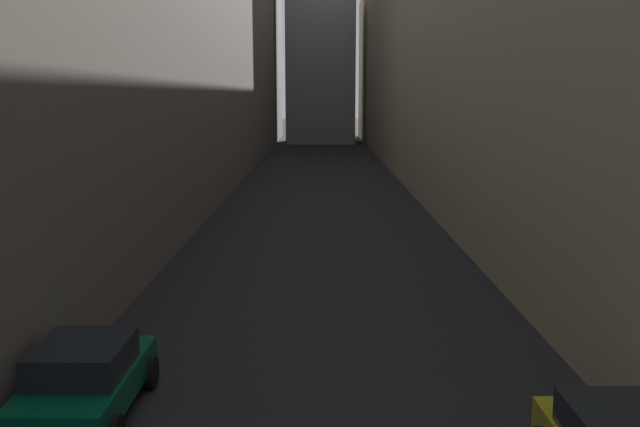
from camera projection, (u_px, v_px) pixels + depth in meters
ground_plane at (318, 184)px, 47.86m from camera, size 264.00×264.00×0.00m
building_block_left at (134, 21)px, 47.99m from camera, size 14.00×108.00×21.76m
building_block_right at (472, 44)px, 48.32m from camera, size 10.02×108.00×18.69m
parked_car_left_second at (83, 379)px, 13.10m from camera, size 1.95×3.91×1.49m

